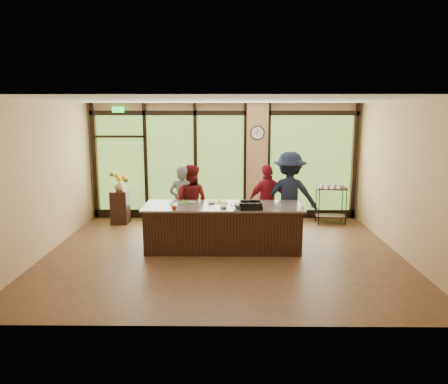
{
  "coord_description": "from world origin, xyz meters",
  "views": [
    {
      "loc": [
        0.11,
        -8.35,
        2.81
      ],
      "look_at": [
        0.02,
        0.4,
        1.17
      ],
      "focal_mm": 35.0,
      "sensor_mm": 36.0,
      "label": 1
    }
  ],
  "objects_px": {
    "island_base": "(223,228)",
    "cook_left": "(183,203)",
    "roasting_pan": "(250,207)",
    "bar_cart": "(331,200)",
    "cook_right": "(289,196)",
    "flower_stand": "(120,207)"
  },
  "relations": [
    {
      "from": "cook_left",
      "to": "cook_right",
      "type": "distance_m",
      "value": 2.35
    },
    {
      "from": "cook_right",
      "to": "flower_stand",
      "type": "distance_m",
      "value": 4.3
    },
    {
      "from": "island_base",
      "to": "cook_left",
      "type": "relative_size",
      "value": 1.89
    },
    {
      "from": "island_base",
      "to": "cook_left",
      "type": "distance_m",
      "value": 1.21
    },
    {
      "from": "cook_right",
      "to": "bar_cart",
      "type": "xyz_separation_m",
      "value": [
        1.25,
        1.36,
        -0.37
      ]
    },
    {
      "from": "roasting_pan",
      "to": "flower_stand",
      "type": "distance_m",
      "value": 3.99
    },
    {
      "from": "cook_left",
      "to": "cook_right",
      "type": "bearing_deg",
      "value": -172.6
    },
    {
      "from": "island_base",
      "to": "flower_stand",
      "type": "bearing_deg",
      "value": 141.93
    },
    {
      "from": "flower_stand",
      "to": "bar_cart",
      "type": "distance_m",
      "value": 5.32
    },
    {
      "from": "cook_right",
      "to": "bar_cart",
      "type": "distance_m",
      "value": 1.88
    },
    {
      "from": "roasting_pan",
      "to": "flower_stand",
      "type": "bearing_deg",
      "value": 136.95
    },
    {
      "from": "cook_right",
      "to": "flower_stand",
      "type": "height_order",
      "value": "cook_right"
    },
    {
      "from": "roasting_pan",
      "to": "bar_cart",
      "type": "height_order",
      "value": "bar_cart"
    },
    {
      "from": "island_base",
      "to": "cook_right",
      "type": "height_order",
      "value": "cook_right"
    },
    {
      "from": "island_base",
      "to": "cook_right",
      "type": "distance_m",
      "value": 1.73
    },
    {
      "from": "island_base",
      "to": "bar_cart",
      "type": "distance_m",
      "value": 3.44
    },
    {
      "from": "roasting_pan",
      "to": "bar_cart",
      "type": "distance_m",
      "value": 3.3
    },
    {
      "from": "island_base",
      "to": "cook_right",
      "type": "relative_size",
      "value": 1.6
    },
    {
      "from": "cook_left",
      "to": "bar_cart",
      "type": "xyz_separation_m",
      "value": [
        3.59,
        1.42,
        -0.22
      ]
    },
    {
      "from": "bar_cart",
      "to": "flower_stand",
      "type": "bearing_deg",
      "value": -174.1
    },
    {
      "from": "cook_right",
      "to": "flower_stand",
      "type": "bearing_deg",
      "value": -10.14
    },
    {
      "from": "cook_right",
      "to": "island_base",
      "type": "bearing_deg",
      "value": 35.4
    }
  ]
}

